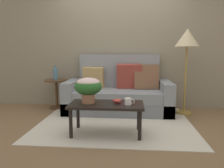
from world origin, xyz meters
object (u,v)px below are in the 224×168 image
Objects in this scene: side_table at (56,89)px; floor_lamp at (187,41)px; snack_bowl at (117,101)px; potted_plant at (88,87)px; table_vase at (55,74)px; coffee_mug at (128,101)px; couch at (119,94)px; coffee_table at (106,107)px.

floor_lamp reaches higher than side_table.
floor_lamp reaches higher than snack_bowl.
table_vase reaches higher than potted_plant.
coffee_mug is at bearing -43.26° from side_table.
couch reaches higher than snack_bowl.
potted_plant reaches higher than side_table.
floor_lamp is at bearing 35.79° from potted_plant.
potted_plant is at bearing -106.35° from couch.
side_table is at bearing 175.65° from floor_lamp.
side_table is at bearing 175.42° from couch.
coffee_mug reaches higher than snack_bowl.
coffee_mug is 0.48× the size of table_vase.
couch reaches higher than coffee_mug.
side_table is 2.06× the size of table_vase.
potted_plant is (-1.59, -1.14, -0.66)m from floor_lamp.
couch is 1.33m from potted_plant.
snack_bowl is (-1.19, -1.13, -0.85)m from floor_lamp.
potted_plant is (-0.36, -1.23, 0.33)m from couch.
side_table is 0.38× the size of floor_lamp.
table_vase is (-1.18, 1.35, 0.32)m from coffee_table.
couch is at bearing 85.08° from coffee_table.
table_vase reaches higher than coffee_mug.
couch is 1.95× the size of coffee_table.
table_vase is at bearing 131.24° from coffee_table.
floor_lamp reaches higher than couch.
table_vase is at bearing 175.53° from floor_lamp.
table_vase is at bearing 136.82° from coffee_mug.
coffee_table is at bearing -2.24° from potted_plant.
floor_lamp is 11.37× the size of coffee_mug.
potted_plant is (-0.25, 0.01, 0.29)m from coffee_table.
potted_plant reaches higher than coffee_table.
table_vase is at bearing 124.74° from potted_plant.
floor_lamp is 1.85m from snack_bowl.
coffee_table is 0.32m from coffee_mug.
floor_lamp is (1.23, -0.09, 0.99)m from couch.
couch reaches higher than coffee_table.
couch is 1.22m from snack_bowl.
snack_bowl is (0.04, -1.22, 0.14)m from couch.
coffee_mug is (-1.03, -1.20, -0.84)m from floor_lamp.
side_table is at bearing 124.55° from potted_plant.
table_vase is (-0.01, 0.01, 0.30)m from side_table.
potted_plant is at bearing -55.26° from table_vase.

